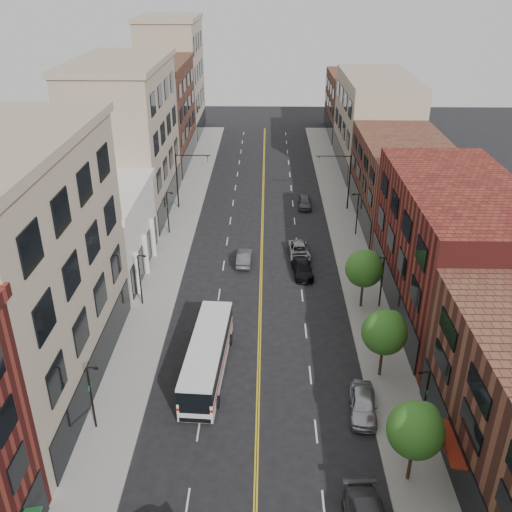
# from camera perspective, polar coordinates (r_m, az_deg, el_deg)

# --- Properties ---
(sidewalk_left) EXTENTS (4.00, 110.00, 0.15)m
(sidewalk_left) POSITION_cam_1_polar(r_m,az_deg,el_deg) (63.68, -8.47, 0.41)
(sidewalk_left) COLOR gray
(sidewalk_left) RESTS_ON ground
(sidewalk_right) EXTENTS (4.00, 110.00, 0.15)m
(sidewalk_right) POSITION_cam_1_polar(r_m,az_deg,el_deg) (63.52, 9.62, 0.25)
(sidewalk_right) COLOR gray
(sidewalk_right) RESTS_ON ground
(bldg_l_tanoffice) EXTENTS (10.00, 22.00, 18.00)m
(bldg_l_tanoffice) POSITION_cam_1_polar(r_m,az_deg,el_deg) (42.91, -23.08, -1.92)
(bldg_l_tanoffice) COLOR tan
(bldg_l_tanoffice) RESTS_ON ground
(bldg_l_white) EXTENTS (10.00, 14.00, 8.00)m
(bldg_l_white) POSITION_cam_1_polar(r_m,az_deg,el_deg) (60.11, -15.90, 2.12)
(bldg_l_white) COLOR silver
(bldg_l_white) RESTS_ON ground
(bldg_l_far_a) EXTENTS (10.00, 20.00, 18.00)m
(bldg_l_far_a) POSITION_cam_1_polar(r_m,az_deg,el_deg) (73.90, -12.84, 11.20)
(bldg_l_far_a) COLOR tan
(bldg_l_far_a) RESTS_ON ground
(bldg_l_far_b) EXTENTS (10.00, 20.00, 15.00)m
(bldg_l_far_b) POSITION_cam_1_polar(r_m,az_deg,el_deg) (93.22, -9.99, 13.67)
(bldg_l_far_b) COLOR brown
(bldg_l_far_b) RESTS_ON ground
(bldg_l_far_c) EXTENTS (10.00, 16.00, 20.00)m
(bldg_l_far_c) POSITION_cam_1_polar(r_m,az_deg,el_deg) (110.13, -8.39, 17.10)
(bldg_l_far_c) COLOR tan
(bldg_l_far_c) RESTS_ON ground
(bldg_r_mid) EXTENTS (10.00, 22.00, 12.00)m
(bldg_r_mid) POSITION_cam_1_polar(r_m,az_deg,el_deg) (52.96, 19.18, 0.58)
(bldg_r_mid) COLOR #5B1B18
(bldg_r_mid) RESTS_ON ground
(bldg_r_far_a) EXTENTS (10.00, 20.00, 10.00)m
(bldg_r_far_a) POSITION_cam_1_polar(r_m,az_deg,el_deg) (72.04, 14.44, 7.28)
(bldg_r_far_a) COLOR brown
(bldg_r_far_a) RESTS_ON ground
(bldg_r_far_b) EXTENTS (10.00, 22.00, 14.00)m
(bldg_r_far_b) POSITION_cam_1_polar(r_m,az_deg,el_deg) (91.23, 11.83, 12.91)
(bldg_r_far_b) COLOR tan
(bldg_r_far_b) RESTS_ON ground
(bldg_r_far_c) EXTENTS (10.00, 18.00, 11.00)m
(bldg_r_far_c) POSITION_cam_1_polar(r_m,az_deg,el_deg) (110.81, 10.01, 14.67)
(bldg_r_far_c) COLOR brown
(bldg_r_far_c) RESTS_ON ground
(tree_r_1) EXTENTS (3.40, 3.40, 5.59)m
(tree_r_1) POSITION_cam_1_polar(r_m,az_deg,el_deg) (35.95, 15.79, -16.24)
(tree_r_1) COLOR black
(tree_r_1) RESTS_ON sidewalk_right
(tree_r_2) EXTENTS (3.40, 3.40, 5.59)m
(tree_r_2) POSITION_cam_1_polar(r_m,az_deg,el_deg) (43.57, 12.82, -7.31)
(tree_r_2) COLOR black
(tree_r_2) RESTS_ON sidewalk_right
(tree_r_3) EXTENTS (3.40, 3.40, 5.59)m
(tree_r_3) POSITION_cam_1_polar(r_m,az_deg,el_deg) (52.00, 10.85, -1.13)
(tree_r_3) COLOR black
(tree_r_3) RESTS_ON sidewalk_right
(lamp_l_1) EXTENTS (0.81, 0.55, 5.05)m
(lamp_l_1) POSITION_cam_1_polar(r_m,az_deg,el_deg) (40.20, -16.12, -13.13)
(lamp_l_1) COLOR black
(lamp_l_1) RESTS_ON sidewalk_left
(lamp_l_2) EXTENTS (0.81, 0.55, 5.05)m
(lamp_l_2) POSITION_cam_1_polar(r_m,az_deg,el_deg) (52.98, -11.49, -2.07)
(lamp_l_2) COLOR black
(lamp_l_2) RESTS_ON sidewalk_left
(lamp_l_3) EXTENTS (0.81, 0.55, 5.05)m
(lamp_l_3) POSITION_cam_1_polar(r_m,az_deg,el_deg) (67.15, -8.79, 4.53)
(lamp_l_3) COLOR black
(lamp_l_3) RESTS_ON sidewalk_left
(lamp_r_1) EXTENTS (0.81, 0.55, 5.05)m
(lamp_r_1) POSITION_cam_1_polar(r_m,az_deg,el_deg) (39.92, 16.51, -13.51)
(lamp_r_1) COLOR black
(lamp_r_1) RESTS_ON sidewalk_right
(lamp_r_2) EXTENTS (0.81, 0.55, 5.05)m
(lamp_r_2) POSITION_cam_1_polar(r_m,az_deg,el_deg) (52.77, 12.43, -2.29)
(lamp_r_2) COLOR black
(lamp_r_2) RESTS_ON sidewalk_right
(lamp_r_3) EXTENTS (0.81, 0.55, 5.05)m
(lamp_r_3) POSITION_cam_1_polar(r_m,az_deg,el_deg) (66.99, 10.06, 4.38)
(lamp_r_3) COLOR black
(lamp_r_3) RESTS_ON sidewalk_right
(signal_mast_left) EXTENTS (4.49, 0.18, 7.20)m
(signal_mast_left) POSITION_cam_1_polar(r_m,az_deg,el_deg) (73.87, -7.37, 8.10)
(signal_mast_left) COLOR black
(signal_mast_left) RESTS_ON sidewalk_left
(signal_mast_right) EXTENTS (4.49, 0.18, 7.20)m
(signal_mast_right) POSITION_cam_1_polar(r_m,az_deg,el_deg) (73.73, 8.78, 7.97)
(signal_mast_right) COLOR black
(signal_mast_right) RESTS_ON sidewalk_right
(city_bus) EXTENTS (3.30, 11.67, 2.97)m
(city_bus) POSITION_cam_1_polar(r_m,az_deg,el_deg) (44.33, -4.88, -9.78)
(city_bus) COLOR silver
(city_bus) RESTS_ON ground
(car_parked_far) EXTENTS (2.29, 4.76, 1.57)m
(car_parked_far) POSITION_cam_1_polar(r_m,az_deg,el_deg) (41.94, 10.66, -14.36)
(car_parked_far) COLOR #B4B5BC
(car_parked_far) RESTS_ON ground
(car_lane_behind) EXTENTS (1.66, 4.30, 1.40)m
(car_lane_behind) POSITION_cam_1_polar(r_m,az_deg,el_deg) (60.37, -1.16, -0.16)
(car_lane_behind) COLOR #47484C
(car_lane_behind) RESTS_ON ground
(car_lane_a) EXTENTS (2.28, 4.78, 1.34)m
(car_lane_a) POSITION_cam_1_polar(r_m,az_deg,el_deg) (58.38, 4.66, -1.28)
(car_lane_a) COLOR black
(car_lane_a) RESTS_ON ground
(car_lane_b) EXTENTS (2.54, 5.01, 1.36)m
(car_lane_b) POSITION_cam_1_polar(r_m,az_deg,el_deg) (62.06, 4.34, 0.53)
(car_lane_b) COLOR #989A9F
(car_lane_b) RESTS_ON ground
(car_lane_c) EXTENTS (1.78, 4.24, 1.44)m
(car_lane_c) POSITION_cam_1_polar(r_m,az_deg,el_deg) (75.25, 4.90, 5.40)
(car_lane_c) COLOR #434247
(car_lane_c) RESTS_ON ground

